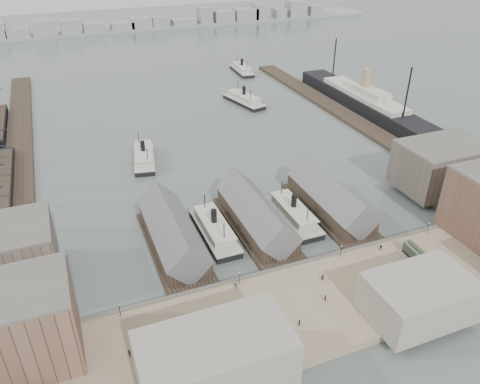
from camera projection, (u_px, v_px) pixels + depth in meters
name	position (u px, v px, depth m)	size (l,w,h in m)	color
ground	(280.00, 261.00, 130.89)	(900.00, 900.00, 0.00)	#4D5A56
quay	(316.00, 305.00, 114.35)	(180.00, 30.00, 2.00)	gray
seawall	(288.00, 268.00, 126.14)	(180.00, 1.20, 2.30)	#59544C
west_wharf	(20.00, 154.00, 188.87)	(10.00, 220.00, 1.60)	#2D231C
east_wharf	(343.00, 114.00, 227.65)	(10.00, 180.00, 1.60)	#2D231C
ferry_shed_west	(173.00, 235.00, 133.75)	(14.00, 42.00, 12.60)	#2D231C
ferry_shed_center	(256.00, 216.00, 142.08)	(14.00, 42.00, 12.60)	#2D231C
ferry_shed_east	(330.00, 200.00, 150.42)	(14.00, 42.00, 12.60)	#2D231C
warehouse_west_back	(1.00, 256.00, 118.34)	(26.00, 20.00, 14.00)	#60564C
warehouse_east_back	(440.00, 167.00, 159.92)	(28.00, 20.00, 15.00)	#60564C
street_bldg_center	(420.00, 297.00, 108.11)	(24.00, 16.00, 10.00)	gray
street_bldg_west	(215.00, 360.00, 91.58)	(30.00, 16.00, 12.00)	gray
lamp_post_far_w	(119.00, 308.00, 108.47)	(0.44, 0.44, 3.92)	black
lamp_post_near_w	(239.00, 276.00, 118.09)	(0.44, 0.44, 3.92)	black
lamp_post_near_e	(341.00, 249.00, 127.71)	(0.44, 0.44, 3.92)	black
lamp_post_far_e	(429.00, 226.00, 137.32)	(0.44, 0.44, 3.92)	black
far_shore	(105.00, 27.00, 396.17)	(500.00, 40.00, 15.72)	gray
ferry_docked_west	(214.00, 229.00, 140.19)	(8.13, 27.11, 9.68)	black
ferry_docked_east	(293.00, 213.00, 147.72)	(8.04, 26.78, 9.57)	black
ferry_open_near	(144.00, 157.00, 183.35)	(12.33, 27.00, 9.29)	black
ferry_open_mid	(244.00, 100.00, 241.06)	(14.45, 28.56, 9.78)	black
ferry_open_far	(242.00, 69.00, 290.10)	(8.81, 26.13, 9.23)	black
ocean_steamer	(364.00, 101.00, 233.25)	(13.84, 101.14, 20.23)	black
tram	(416.00, 255.00, 127.08)	(3.04, 9.78, 3.44)	black
horse_cart_left	(156.00, 331.00, 104.76)	(4.82, 2.13, 1.66)	black
horse_cart_center	(264.00, 320.00, 107.77)	(4.98, 2.37, 1.58)	black
horse_cart_right	(395.00, 290.00, 116.43)	(4.62, 1.78, 1.50)	black
pedestrian_0	(137.00, 331.00, 104.64)	(0.66, 0.48, 1.82)	black
pedestrian_1	(129.00, 354.00, 99.25)	(0.87, 0.68, 1.80)	black
pedestrian_2	(236.00, 286.00, 117.83)	(1.01, 0.58, 1.56)	black
pedestrian_3	(299.00, 323.00, 106.99)	(0.95, 0.39, 1.62)	black
pedestrian_4	(323.00, 277.00, 120.61)	(0.82, 0.53, 1.68)	black
pedestrian_5	(325.00, 298.00, 113.82)	(0.66, 0.49, 1.82)	black
pedestrian_6	(381.00, 247.00, 131.37)	(0.88, 0.68, 1.80)	black
pedestrian_7	(440.00, 272.00, 122.23)	(1.04, 0.60, 1.62)	black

